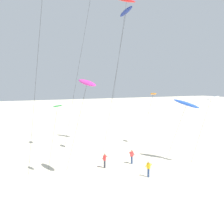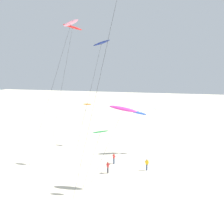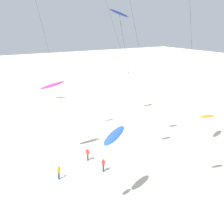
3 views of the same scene
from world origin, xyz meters
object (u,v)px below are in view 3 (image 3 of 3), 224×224
object	(u,v)px
kite_white	(91,138)
kite_flyer_nearest	(88,154)
kite_orange	(207,117)
kite_flyer_middle	(103,165)
kite_flyer_furthest	(59,172)
kite_blue	(114,136)
kite_magenta	(53,85)
kite_green	(61,98)
kite_navy	(120,16)

from	to	relation	value
kite_white	kite_flyer_nearest	size ratio (longest dim) A/B	4.94
kite_orange	kite_flyer_middle	bearing A→B (deg)	-136.54
kite_flyer_middle	kite_flyer_furthest	distance (m)	5.30
kite_blue	kite_flyer_furthest	distance (m)	9.85
kite_white	kite_blue	world-z (taller)	kite_white
kite_flyer_furthest	kite_magenta	bearing A→B (deg)	160.89
kite_orange	kite_white	xyz separation A→B (m)	(-1.01, -12.81, -0.01)
kite_flyer_nearest	kite_orange	bearing A→B (deg)	33.90
kite_white	kite_flyer_middle	world-z (taller)	kite_white
kite_green	kite_white	bearing A→B (deg)	-13.67
kite_magenta	kite_flyer_furthest	xyz separation A→B (m)	(5.83, -2.02, -8.67)
kite_green	kite_flyer_furthest	world-z (taller)	kite_green
kite_green	kite_flyer_furthest	size ratio (longest dim) A/B	4.49
kite_flyer_middle	kite_blue	bearing A→B (deg)	-20.52
kite_blue	kite_navy	bearing A→B (deg)	143.90
kite_flyer_nearest	kite_green	bearing A→B (deg)	-170.28
kite_magenta	kite_green	distance (m)	3.93
kite_flyer_nearest	kite_flyer_middle	bearing A→B (deg)	3.45
kite_magenta	kite_white	xyz separation A→B (m)	(13.96, -1.99, -1.82)
kite_orange	kite_flyer_middle	world-z (taller)	kite_orange
kite_white	kite_green	bearing A→B (deg)	166.33
kite_magenta	kite_flyer_middle	bearing A→B (deg)	24.72
kite_orange	kite_green	size ratio (longest dim) A/B	1.07
kite_blue	kite_flyer_furthest	world-z (taller)	kite_blue
kite_navy	kite_green	size ratio (longest dim) A/B	2.47
kite_navy	kite_magenta	bearing A→B (deg)	-143.88
kite_navy	kite_flyer_middle	size ratio (longest dim) A/B	11.07
kite_flyer_furthest	kite_flyer_middle	bearing A→B (deg)	78.54
kite_white	kite_flyer_nearest	world-z (taller)	kite_white
kite_orange	kite_flyer_nearest	world-z (taller)	kite_orange
kite_blue	kite_flyer_middle	size ratio (longest dim) A/B	4.64
kite_magenta	kite_flyer_nearest	world-z (taller)	kite_magenta
kite_blue	kite_flyer_middle	bearing A→B (deg)	159.48
kite_navy	kite_orange	world-z (taller)	kite_navy
kite_magenta	kite_green	bearing A→B (deg)	140.24
kite_flyer_furthest	kite_navy	bearing A→B (deg)	80.10
kite_magenta	kite_flyer_middle	size ratio (longest dim) A/B	6.06
kite_orange	kite_flyer_nearest	xyz separation A→B (m)	(-11.72, -7.88, -6.86)
kite_orange	kite_white	world-z (taller)	kite_white
kite_orange	kite_magenta	distance (m)	18.56
kite_orange	kite_magenta	bearing A→B (deg)	-144.12
kite_orange	kite_flyer_nearest	bearing A→B (deg)	-146.10
kite_navy	kite_flyer_nearest	distance (m)	17.38
kite_flyer_nearest	kite_flyer_middle	world-z (taller)	same
kite_green	kite_flyer_nearest	size ratio (longest dim) A/B	4.49
kite_white	kite_flyer_middle	xyz separation A→B (m)	(-7.07, 5.16, -6.85)
kite_blue	kite_flyer_nearest	xyz separation A→B (m)	(-9.70, 2.05, -6.16)
kite_magenta	kite_white	world-z (taller)	kite_magenta
kite_white	kite_flyer_furthest	xyz separation A→B (m)	(-8.12, -0.03, -6.85)
kite_white	kite_flyer_nearest	bearing A→B (deg)	155.24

